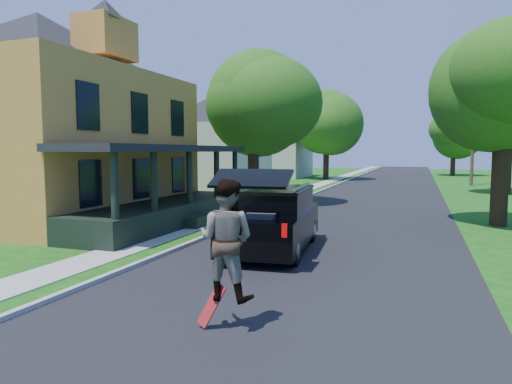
% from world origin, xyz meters
% --- Properties ---
extents(ground, '(140.00, 140.00, 0.00)m').
position_xyz_m(ground, '(0.00, 0.00, 0.00)').
color(ground, '#154B0F').
rests_on(ground, ground).
extents(street, '(8.00, 120.00, 0.02)m').
position_xyz_m(street, '(0.00, 20.00, 0.00)').
color(street, black).
rests_on(street, ground).
extents(curb, '(0.15, 120.00, 0.12)m').
position_xyz_m(curb, '(-4.05, 20.00, 0.00)').
color(curb, '#A5A5A0').
rests_on(curb, ground).
extents(sidewalk, '(1.30, 120.00, 0.03)m').
position_xyz_m(sidewalk, '(-5.60, 20.00, 0.00)').
color(sidewalk, '#9B9A92').
rests_on(sidewalk, ground).
extents(front_walk, '(6.50, 1.20, 0.03)m').
position_xyz_m(front_walk, '(-9.50, 6.00, 0.00)').
color(front_walk, '#9B9A92').
rests_on(front_walk, ground).
extents(main_house, '(15.56, 15.56, 10.10)m').
position_xyz_m(main_house, '(-12.80, 5.99, 4.92)').
color(main_house, gold).
rests_on(main_house, ground).
extents(neighbor_house_mid, '(12.78, 12.78, 8.30)m').
position_xyz_m(neighbor_house_mid, '(-13.50, 24.00, 4.19)').
color(neighbor_house_mid, beige).
rests_on(neighbor_house_mid, ground).
extents(neighbor_house_far, '(12.78, 12.78, 8.30)m').
position_xyz_m(neighbor_house_far, '(-13.50, 40.00, 4.19)').
color(neighbor_house_far, beige).
rests_on(neighbor_house_far, ground).
extents(black_suv, '(2.46, 5.43, 2.46)m').
position_xyz_m(black_suv, '(-1.40, 2.79, 0.94)').
color(black_suv, black).
rests_on(black_suv, ground).
extents(skateboarder, '(0.97, 0.77, 1.95)m').
position_xyz_m(skateboarder, '(-0.34, -3.00, 1.48)').
color(skateboarder, black).
rests_on(skateboarder, ground).
extents(skateboard, '(0.52, 0.18, 0.76)m').
position_xyz_m(skateboard, '(-0.54, -3.17, 0.39)').
color(skateboard, '#A90E11').
rests_on(skateboard, ground).
extents(tree_left_mid, '(6.15, 6.08, 8.91)m').
position_xyz_m(tree_left_mid, '(-6.04, 13.77, 5.75)').
color(tree_left_mid, black).
rests_on(tree_left_mid, ground).
extents(tree_left_far, '(8.04, 8.17, 9.47)m').
position_xyz_m(tree_left_far, '(-6.54, 36.93, 5.99)').
color(tree_left_far, black).
rests_on(tree_left_far, ground).
extents(tree_right_near, '(5.88, 5.55, 8.44)m').
position_xyz_m(tree_right_near, '(5.45, 10.13, 5.63)').
color(tree_right_near, black).
rests_on(tree_right_near, ground).
extents(tree_right_mid, '(6.49, 6.55, 9.12)m').
position_xyz_m(tree_right_mid, '(8.21, 25.62, 6.01)').
color(tree_right_mid, black).
rests_on(tree_right_mid, ground).
extents(tree_right_far, '(6.83, 6.61, 8.29)m').
position_xyz_m(tree_right_far, '(6.21, 49.29, 5.26)').
color(tree_right_far, black).
rests_on(tree_right_far, ground).
extents(utility_pole_far, '(1.59, 0.59, 8.97)m').
position_xyz_m(utility_pole_far, '(6.69, 32.61, 4.63)').
color(utility_pole_far, '#493622').
rests_on(utility_pole_far, ground).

